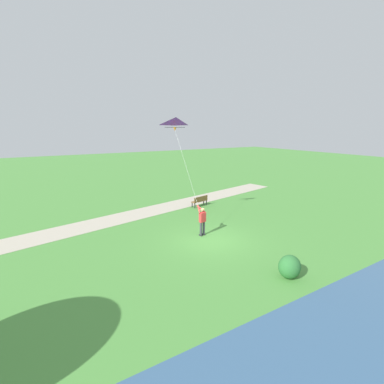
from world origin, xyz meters
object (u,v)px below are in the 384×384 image
flying_kite (176,125)px  park_bench_near_walkway (200,200)px  lakeside_shrub (290,267)px  person_kite_flyer (202,219)px

flying_kite → park_bench_near_walkway: bearing=-50.0°
park_bench_near_walkway → lakeside_shrub: 11.76m
flying_kite → lakeside_shrub: size_ratio=4.94×
person_kite_flyer → flying_kite: flying_kite is taller
park_bench_near_walkway → person_kite_flyer: bearing=148.8°
flying_kite → park_bench_near_walkway: size_ratio=3.30×
park_bench_near_walkway → lakeside_shrub: lakeside_shrub is taller
flying_kite → lakeside_shrub: flying_kite is taller
person_kite_flyer → lakeside_shrub: bearing=-174.4°
flying_kite → lakeside_shrub: (-8.24, -1.14, -6.03)m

